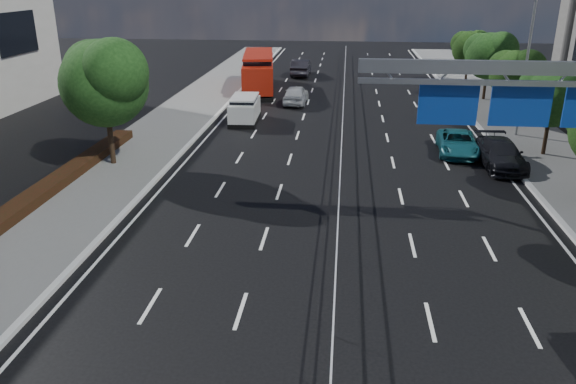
{
  "coord_description": "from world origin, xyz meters",
  "views": [
    {
      "loc": [
        0.08,
        -9.22,
        9.41
      ],
      "look_at": [
        -1.76,
        8.84,
        2.4
      ],
      "focal_mm": 35.0,
      "sensor_mm": 36.0,
      "label": 1
    }
  ],
  "objects_px": {
    "white_minivan": "(245,109)",
    "near_car_dark": "(301,67)",
    "parked_car_dark": "(500,154)",
    "parked_car_teal": "(458,143)",
    "overhead_gantry": "(546,98)",
    "near_car_silver": "(296,95)",
    "red_bus": "(259,71)"
  },
  "relations": [
    {
      "from": "white_minivan",
      "to": "near_car_dark",
      "type": "distance_m",
      "value": 19.75
    },
    {
      "from": "white_minivan",
      "to": "parked_car_dark",
      "type": "xyz_separation_m",
      "value": [
        15.01,
        -8.25,
        -0.18
      ]
    },
    {
      "from": "parked_car_teal",
      "to": "near_car_dark",
      "type": "bearing_deg",
      "value": 117.01
    },
    {
      "from": "near_car_dark",
      "to": "parked_car_dark",
      "type": "height_order",
      "value": "near_car_dark"
    },
    {
      "from": "overhead_gantry",
      "to": "near_car_silver",
      "type": "height_order",
      "value": "overhead_gantry"
    },
    {
      "from": "near_car_silver",
      "to": "white_minivan",
      "type": "bearing_deg",
      "value": 66.07
    },
    {
      "from": "white_minivan",
      "to": "near_car_silver",
      "type": "height_order",
      "value": "white_minivan"
    },
    {
      "from": "near_car_silver",
      "to": "near_car_dark",
      "type": "xyz_separation_m",
      "value": [
        -0.67,
        13.43,
        0.08
      ]
    },
    {
      "from": "parked_car_teal",
      "to": "parked_car_dark",
      "type": "relative_size",
      "value": 0.94
    },
    {
      "from": "parked_car_teal",
      "to": "overhead_gantry",
      "type": "bearing_deg",
      "value": -84.82
    },
    {
      "from": "near_car_silver",
      "to": "overhead_gantry",
      "type": "bearing_deg",
      "value": 115.08
    },
    {
      "from": "parked_car_dark",
      "to": "near_car_dark",
      "type": "bearing_deg",
      "value": 112.59
    },
    {
      "from": "white_minivan",
      "to": "near_car_silver",
      "type": "xyz_separation_m",
      "value": [
        2.97,
        6.18,
        -0.15
      ]
    },
    {
      "from": "parked_car_teal",
      "to": "parked_car_dark",
      "type": "distance_m",
      "value": 2.8
    },
    {
      "from": "overhead_gantry",
      "to": "near_car_silver",
      "type": "xyz_separation_m",
      "value": [
        -10.48,
        24.24,
        -4.87
      ]
    },
    {
      "from": "near_car_dark",
      "to": "overhead_gantry",
      "type": "bearing_deg",
      "value": 107.51
    },
    {
      "from": "overhead_gantry",
      "to": "near_car_dark",
      "type": "distance_m",
      "value": 39.58
    },
    {
      "from": "parked_car_teal",
      "to": "red_bus",
      "type": "bearing_deg",
      "value": 132.32
    },
    {
      "from": "near_car_silver",
      "to": "parked_car_dark",
      "type": "distance_m",
      "value": 18.8
    },
    {
      "from": "overhead_gantry",
      "to": "white_minivan",
      "type": "distance_m",
      "value": 23.01
    },
    {
      "from": "near_car_dark",
      "to": "parked_car_teal",
      "type": "relative_size",
      "value": 1.08
    },
    {
      "from": "red_bus",
      "to": "parked_car_teal",
      "type": "height_order",
      "value": "red_bus"
    },
    {
      "from": "near_car_silver",
      "to": "parked_car_teal",
      "type": "xyz_separation_m",
      "value": [
        10.24,
        -12.29,
        -0.1
      ]
    },
    {
      "from": "near_car_dark",
      "to": "parked_car_dark",
      "type": "distance_m",
      "value": 30.63
    },
    {
      "from": "near_car_silver",
      "to": "near_car_dark",
      "type": "relative_size",
      "value": 0.87
    },
    {
      "from": "red_bus",
      "to": "near_car_dark",
      "type": "height_order",
      "value": "red_bus"
    },
    {
      "from": "near_car_silver",
      "to": "near_car_dark",
      "type": "height_order",
      "value": "near_car_dark"
    },
    {
      "from": "overhead_gantry",
      "to": "parked_car_teal",
      "type": "height_order",
      "value": "overhead_gantry"
    },
    {
      "from": "red_bus",
      "to": "near_car_dark",
      "type": "xyz_separation_m",
      "value": [
        3.09,
        7.99,
        -0.85
      ]
    },
    {
      "from": "white_minivan",
      "to": "parked_car_teal",
      "type": "relative_size",
      "value": 0.92
    },
    {
      "from": "red_bus",
      "to": "near_car_silver",
      "type": "relative_size",
      "value": 2.55
    },
    {
      "from": "overhead_gantry",
      "to": "red_bus",
      "type": "height_order",
      "value": "overhead_gantry"
    }
  ]
}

